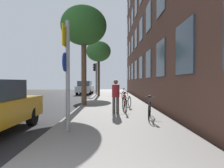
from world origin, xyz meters
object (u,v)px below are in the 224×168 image
car_1 (85,87)px  bicycle_1 (124,104)px  sign_post (67,68)px  traffic_light (95,73)px  pedestrian_0 (116,94)px  bicycle_3 (123,95)px  bicycle_2 (127,100)px  tree_near (84,27)px  bicycle_0 (150,109)px  tree_far (99,52)px

car_1 → bicycle_1: bearing=-75.2°
sign_post → car_1: bearing=95.8°
traffic_light → pedestrian_0: 12.29m
bicycle_1 → bicycle_3: bearing=86.6°
sign_post → bicycle_2: 6.20m
bicycle_3 → sign_post: bearing=-103.7°
tree_near → car_1: 12.62m
bicycle_2 → bicycle_0: bearing=-81.2°
sign_post → traffic_light: size_ratio=0.94×
tree_near → bicycle_2: size_ratio=3.62×
car_1 → bicycle_3: bearing=-63.8°
bicycle_0 → bicycle_1: bearing=117.6°
bicycle_0 → car_1: (-4.67, 16.05, 0.37)m
bicycle_0 → pedestrian_0: pedestrian_0 is taller
bicycle_0 → bicycle_1: 1.88m
bicycle_3 → pedestrian_0: 6.55m
bicycle_3 → traffic_light: bearing=115.5°
bicycle_3 → car_1: (-4.15, 8.45, 0.36)m
bicycle_1 → tree_near: bearing=132.3°
bicycle_2 → traffic_light: bearing=105.4°
traffic_light → tree_far: (0.44, -1.23, 2.11)m
bicycle_2 → bicycle_3: bicycle_3 is taller
bicycle_2 → car_1: bearing=108.3°
tree_near → bicycle_3: tree_near is taller
bicycle_1 → bicycle_3: 5.94m
tree_near → bicycle_3: size_ratio=3.65×
bicycle_1 → bicycle_2: bicycle_1 is taller
sign_post → bicycle_0: sign_post is taller
tree_far → bicycle_1: 11.21m
tree_near → bicycle_0: tree_near is taller
bicycle_0 → bicycle_3: 7.61m
tree_near → bicycle_1: (2.30, -2.53, -4.42)m
traffic_light → tree_near: tree_near is taller
traffic_light → bicycle_3: bearing=-64.5°
traffic_light → pedestrian_0: bearing=-81.2°
bicycle_3 → car_1: car_1 is taller
bicycle_2 → bicycle_1: bearing=-98.7°
tree_near → bicycle_3: bearing=52.0°
tree_far → traffic_light: bearing=109.6°
sign_post → tree_far: (0.09, 13.85, 2.60)m
traffic_light → tree_near: bearing=-89.9°
tree_near → pedestrian_0: tree_near is taller
sign_post → pedestrian_0: bearing=63.3°
bicycle_0 → bicycle_2: bicycle_2 is taller
tree_near → pedestrian_0: (1.86, -3.08, -3.92)m
bicycle_0 → pedestrian_0: bearing=139.6°
bicycle_1 → car_1: bearing=104.8°
tree_far → bicycle_2: tree_far is taller
tree_near → car_1: size_ratio=1.43×
traffic_light → bicycle_0: size_ratio=2.14×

